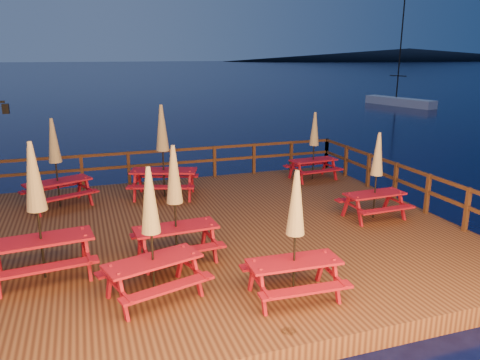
{
  "coord_description": "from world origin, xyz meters",
  "views": [
    {
      "loc": [
        -2.79,
        -10.45,
        4.62
      ],
      "look_at": [
        0.96,
        0.6,
        1.43
      ],
      "focal_mm": 35.0,
      "sensor_mm": 36.0,
      "label": 1
    }
  ],
  "objects": [
    {
      "name": "picnic_table_1",
      "position": [
        -3.72,
        -1.42,
        1.79
      ],
      "size": [
        2.04,
        1.74,
        2.68
      ],
      "rotation": [
        0.0,
        0.0,
        0.11
      ],
      "color": "maroon",
      "rests_on": "deck"
    },
    {
      "name": "picnic_table_6",
      "position": [
        -1.13,
        -1.43,
        1.67
      ],
      "size": [
        1.8,
        1.51,
        2.45
      ],
      "rotation": [
        0.0,
        0.0,
        0.06
      ],
      "color": "maroon",
      "rests_on": "deck"
    },
    {
      "name": "deck_piles",
      "position": [
        0.0,
        0.0,
        -0.3
      ],
      "size": [
        11.44,
        9.44,
        1.4
      ],
      "color": "#371D11",
      "rests_on": "ground"
    },
    {
      "name": "sailboat",
      "position": [
        24.31,
        24.95,
        0.35
      ],
      "size": [
        2.74,
        7.11,
        10.43
      ],
      "rotation": [
        0.0,
        0.0,
        0.22
      ],
      "color": "silver",
      "rests_on": "ground"
    },
    {
      "name": "picnic_table_5",
      "position": [
        4.59,
        3.49,
        1.6
      ],
      "size": [
        1.73,
        1.47,
        2.31
      ],
      "rotation": [
        0.0,
        0.0,
        0.09
      ],
      "color": "maroon",
      "rests_on": "deck"
    },
    {
      "name": "picnic_table_0",
      "position": [
        -3.58,
        3.09,
        1.7
      ],
      "size": [
        2.18,
        2.01,
        2.51
      ],
      "rotation": [
        0.0,
        0.0,
        0.4
      ],
      "color": "maroon",
      "rests_on": "deck"
    },
    {
      "name": "picnic_table_3",
      "position": [
        4.28,
        -0.55,
        1.58
      ],
      "size": [
        1.65,
        1.38,
        2.28
      ],
      "rotation": [
        0.0,
        0.0,
        0.04
      ],
      "color": "maroon",
      "rests_on": "deck"
    },
    {
      "name": "picnic_table_4",
      "position": [
        0.52,
        -3.64,
        1.61
      ],
      "size": [
        1.69,
        1.41,
        2.33
      ],
      "rotation": [
        0.0,
        0.0,
        -0.04
      ],
      "color": "maroon",
      "rests_on": "deck"
    },
    {
      "name": "deck",
      "position": [
        0.0,
        0.0,
        0.2
      ],
      "size": [
        12.0,
        10.0,
        0.4
      ],
      "primitive_type": "cube",
      "color": "#432315",
      "rests_on": "ground"
    },
    {
      "name": "picnic_table_2",
      "position": [
        -0.6,
        3.1,
        1.84
      ],
      "size": [
        2.34,
        2.13,
        2.77
      ],
      "rotation": [
        0.0,
        0.0,
        -0.33
      ],
      "color": "maroon",
      "rests_on": "deck"
    },
    {
      "name": "headland_right",
      "position": [
        185.0,
        230.0,
        3.5
      ],
      "size": [
        230.4,
        86.4,
        7.0
      ],
      "primitive_type": "ellipsoid",
      "color": "black",
      "rests_on": "ground"
    },
    {
      "name": "railing",
      "position": [
        0.0,
        1.78,
        1.16
      ],
      "size": [
        11.8,
        9.75,
        1.1
      ],
      "color": "#371D11",
      "rests_on": "deck"
    },
    {
      "name": "picnic_table_7",
      "position": [
        -1.82,
        -2.85,
        1.64
      ],
      "size": [
        2.0,
        1.8,
        2.4
      ],
      "rotation": [
        0.0,
        0.0,
        0.29
      ],
      "color": "maroon",
      "rests_on": "deck"
    },
    {
      "name": "ground",
      "position": [
        0.0,
        0.0,
        0.0
      ],
      "size": [
        500.0,
        500.0,
        0.0
      ],
      "primitive_type": "plane",
      "color": "black",
      "rests_on": "ground"
    }
  ]
}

